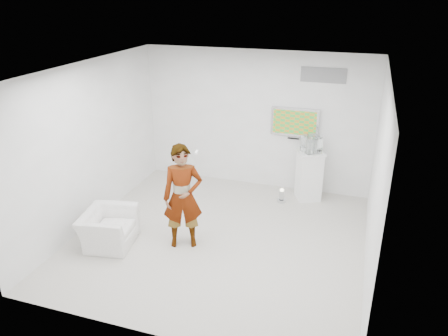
# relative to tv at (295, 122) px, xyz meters

# --- Properties ---
(room) EXTENTS (5.01, 5.01, 3.00)m
(room) POSITION_rel_tv_xyz_m (-0.85, -2.45, -0.05)
(room) COLOR #BBB7AC
(room) RESTS_ON ground
(tv) EXTENTS (1.00, 0.08, 0.60)m
(tv) POSITION_rel_tv_xyz_m (0.00, 0.00, 0.00)
(tv) COLOR silver
(tv) RESTS_ON room
(logo_decal) EXTENTS (0.90, 0.02, 0.30)m
(logo_decal) POSITION_rel_tv_xyz_m (0.50, 0.04, 1.00)
(logo_decal) COLOR slate
(logo_decal) RESTS_ON room
(person) EXTENTS (0.79, 0.66, 1.83)m
(person) POSITION_rel_tv_xyz_m (-1.37, -2.81, -0.63)
(person) COLOR white
(person) RESTS_ON room
(armchair) EXTENTS (0.96, 1.06, 0.61)m
(armchair) POSITION_rel_tv_xyz_m (-2.62, -3.21, -1.24)
(armchair) COLOR white
(armchair) RESTS_ON room
(pedestal) EXTENTS (0.68, 0.68, 1.05)m
(pedestal) POSITION_rel_tv_xyz_m (0.42, -0.34, -1.02)
(pedestal) COLOR white
(pedestal) RESTS_ON room
(floor_uplight) EXTENTS (0.20, 0.20, 0.29)m
(floor_uplight) POSITION_rel_tv_xyz_m (-0.07, -0.69, -1.40)
(floor_uplight) COLOR silver
(floor_uplight) RESTS_ON room
(vitrine) EXTENTS (0.46, 0.46, 0.33)m
(vitrine) POSITION_rel_tv_xyz_m (0.42, -0.34, -0.33)
(vitrine) COLOR white
(vitrine) RESTS_ON pedestal
(console) EXTENTS (0.06, 0.15, 0.20)m
(console) POSITION_rel_tv_xyz_m (0.42, -0.34, -0.39)
(console) COLOR white
(console) RESTS_ON pedestal
(wii_remote) EXTENTS (0.06, 0.15, 0.04)m
(wii_remote) POSITION_rel_tv_xyz_m (-1.20, -2.58, 0.10)
(wii_remote) COLOR white
(wii_remote) RESTS_ON person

